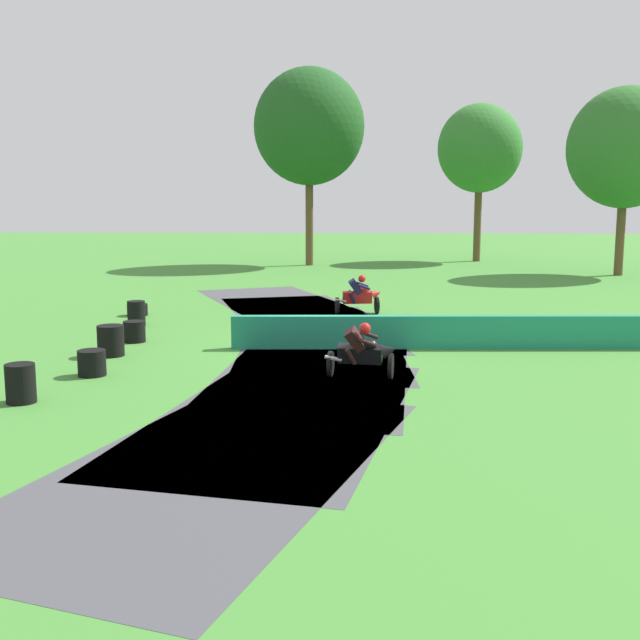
% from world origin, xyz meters
% --- Properties ---
extents(ground_plane, '(120.00, 120.00, 0.00)m').
position_xyz_m(ground_plane, '(0.00, 0.00, 0.00)').
color(ground_plane, '#428433').
extents(track_asphalt, '(8.36, 28.42, 0.01)m').
position_xyz_m(track_asphalt, '(-0.78, -0.03, 0.00)').
color(track_asphalt, '#47474C').
rests_on(track_asphalt, ground).
extents(safety_barrier, '(16.10, 1.01, 0.90)m').
position_xyz_m(safety_barrier, '(5.61, 0.25, 0.45)').
color(safety_barrier, '#1E8466').
rests_on(safety_barrier, ground).
extents(motorcycle_lead_black, '(1.70, 0.98, 1.42)m').
position_xyz_m(motorcycle_lead_black, '(1.09, -3.48, 0.63)').
color(motorcycle_lead_black, black).
rests_on(motorcycle_lead_black, ground).
extents(motorcycle_chase_red, '(1.69, 0.91, 1.42)m').
position_xyz_m(motorcycle_chase_red, '(1.09, 6.12, 0.66)').
color(motorcycle_chase_red, black).
rests_on(motorcycle_chase_red, ground).
extents(tire_stack_near, '(0.60, 0.60, 0.80)m').
position_xyz_m(tire_stack_near, '(-5.85, -5.86, 0.40)').
color(tire_stack_near, black).
rests_on(tire_stack_near, ground).
extents(tire_stack_mid_a, '(0.65, 0.65, 0.60)m').
position_xyz_m(tire_stack_mid_a, '(-5.19, -3.44, 0.30)').
color(tire_stack_mid_a, black).
rests_on(tire_stack_mid_a, ground).
extents(tire_stack_mid_b, '(0.69, 0.69, 0.80)m').
position_xyz_m(tire_stack_mid_b, '(-5.42, -1.22, 0.40)').
color(tire_stack_mid_b, black).
rests_on(tire_stack_mid_b, ground).
extents(tire_stack_far, '(0.62, 0.62, 0.60)m').
position_xyz_m(tire_stack_far, '(-5.34, 0.71, 0.30)').
color(tire_stack_far, black).
rests_on(tire_stack_far, ground).
extents(tire_stack_extra_a, '(0.56, 0.56, 0.80)m').
position_xyz_m(tire_stack_extra_a, '(-6.00, 3.38, 0.40)').
color(tire_stack_extra_a, black).
rests_on(tire_stack_extra_a, ground).
extents(tire_stack_extra_b, '(0.70, 0.70, 0.40)m').
position_xyz_m(tire_stack_extra_b, '(-6.56, 5.52, 0.20)').
color(tire_stack_extra_b, black).
rests_on(tire_stack_extra_b, ground).
extents(tree_far_left, '(5.71, 5.71, 9.37)m').
position_xyz_m(tree_far_left, '(14.36, 19.62, 6.35)').
color(tree_far_left, brown).
rests_on(tree_far_left, ground).
extents(tree_far_right, '(5.03, 5.03, 9.41)m').
position_xyz_m(tree_far_right, '(8.42, 27.64, 6.74)').
color(tree_far_right, brown).
rests_on(tree_far_right, ground).
extents(tree_mid_rise, '(6.25, 6.25, 11.11)m').
position_xyz_m(tree_mid_rise, '(-1.65, 24.62, 7.81)').
color(tree_mid_rise, brown).
rests_on(tree_mid_rise, ground).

